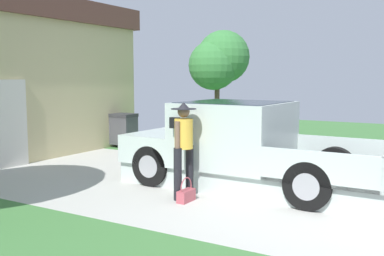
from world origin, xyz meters
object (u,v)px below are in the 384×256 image
Objects in this scene: pickup_truck at (236,149)px; person_with_hat at (184,143)px; neighbor_tree at (219,61)px; wheeled_trash_bin at (124,129)px; handbag at (186,194)px.

person_with_hat is (-1.29, 0.41, 0.25)m from pickup_truck.
wheeled_trash_bin is (-2.70, 1.87, -2.12)m from neighbor_tree.
pickup_truck is 4.93× the size of wheeled_trash_bin.
neighbor_tree is at bearing -34.73° from wheeled_trash_bin.
neighbor_tree is at bearing 31.26° from pickup_truck.
neighbor_tree is at bearing 26.08° from person_with_hat.
handbag is 0.12× the size of neighbor_tree.
handbag is at bearing 171.29° from pickup_truck.
neighbor_tree is (6.76, 2.80, 1.68)m from person_with_hat.
person_with_hat is 7.51m from neighbor_tree.
handbag is 6.45m from wheeled_trash_bin.
handbag is at bearing -135.27° from person_with_hat.
wheeled_trash_bin is (2.77, 5.08, -0.18)m from pickup_truck.
wheeled_trash_bin is (4.06, 4.67, -0.43)m from person_with_hat.
pickup_truck is 5.79m from wheeled_trash_bin.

